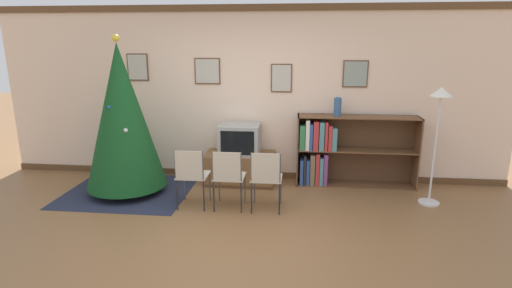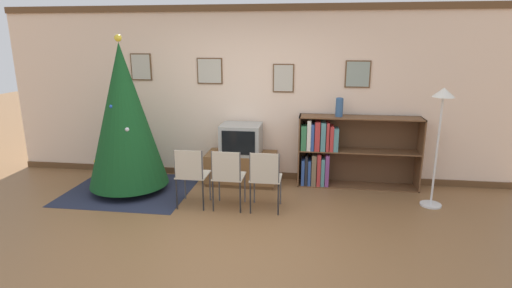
% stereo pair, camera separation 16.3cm
% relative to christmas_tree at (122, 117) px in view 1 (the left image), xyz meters
% --- Properties ---
extents(ground_plane, '(24.00, 24.00, 0.00)m').
position_rel_christmas_tree_xyz_m(ground_plane, '(1.70, -1.31, -1.13)').
color(ground_plane, brown).
extents(wall_back, '(8.01, 0.11, 2.70)m').
position_rel_christmas_tree_xyz_m(wall_back, '(1.70, 0.89, 0.22)').
color(wall_back, beige).
rests_on(wall_back, ground_plane).
extents(area_rug, '(1.80, 1.55, 0.01)m').
position_rel_christmas_tree_xyz_m(area_rug, '(0.00, -0.00, -1.13)').
color(area_rug, '#23283D').
rests_on(area_rug, ground_plane).
extents(christmas_tree, '(1.14, 1.14, 2.25)m').
position_rel_christmas_tree_xyz_m(christmas_tree, '(0.00, 0.00, 0.00)').
color(christmas_tree, maroon).
rests_on(christmas_tree, area_rug).
extents(tv_console, '(1.07, 0.55, 0.48)m').
position_rel_christmas_tree_xyz_m(tv_console, '(1.60, 0.55, -0.89)').
color(tv_console, brown).
rests_on(tv_console, ground_plane).
extents(television, '(0.61, 0.50, 0.46)m').
position_rel_christmas_tree_xyz_m(television, '(1.60, 0.54, -0.42)').
color(television, '#9E9E99').
rests_on(television, tv_console).
extents(folding_chair_left, '(0.40, 0.40, 0.82)m').
position_rel_christmas_tree_xyz_m(folding_chair_left, '(1.10, -0.48, -0.66)').
color(folding_chair_left, '#BCB29E').
rests_on(folding_chair_left, ground_plane).
extents(folding_chair_center, '(0.40, 0.40, 0.82)m').
position_rel_christmas_tree_xyz_m(folding_chair_center, '(1.60, -0.48, -0.66)').
color(folding_chair_center, '#BCB29E').
rests_on(folding_chair_center, ground_plane).
extents(folding_chair_right, '(0.40, 0.40, 0.82)m').
position_rel_christmas_tree_xyz_m(folding_chair_right, '(2.09, -0.48, -0.66)').
color(folding_chair_right, '#BCB29E').
rests_on(folding_chair_right, ground_plane).
extents(bookshelf, '(1.80, 0.36, 1.08)m').
position_rel_christmas_tree_xyz_m(bookshelf, '(3.03, 0.65, -0.59)').
color(bookshelf, brown).
rests_on(bookshelf, ground_plane).
extents(vase, '(0.11, 0.11, 0.28)m').
position_rel_christmas_tree_xyz_m(vase, '(3.06, 0.64, 0.10)').
color(vase, '#335684').
rests_on(vase, bookshelf).
extents(standing_lamp, '(0.28, 0.28, 1.60)m').
position_rel_christmas_tree_xyz_m(standing_lamp, '(4.30, 0.02, 0.10)').
color(standing_lamp, silver).
rests_on(standing_lamp, ground_plane).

